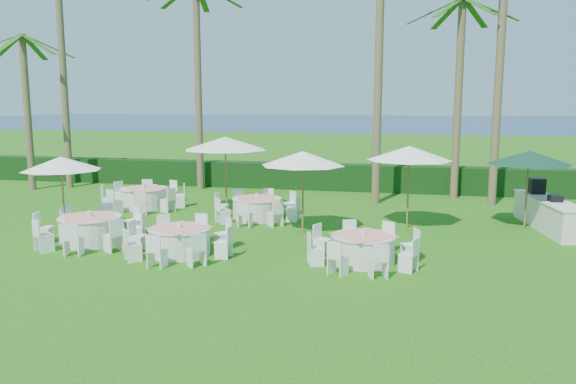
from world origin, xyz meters
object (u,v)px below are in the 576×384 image
umbrella_d (409,153)px  umbrella_c (225,143)px  banquet_table_c (363,248)px  buffet_table (548,213)px  banquet_table_a (90,229)px  umbrella_b (303,158)px  umbrella_green (529,158)px  banquet_table_b (180,240)px  banquet_table_e (257,208)px  umbrella_a (61,164)px  banquet_table_d (144,197)px

umbrella_d → umbrella_c: bearing=168.1°
banquet_table_c → buffet_table: bearing=43.7°
banquet_table_a → buffet_table: bearing=20.1°
umbrella_b → umbrella_c: size_ratio=0.84×
umbrella_green → buffet_table: umbrella_green is taller
banquet_table_b → banquet_table_e: size_ratio=0.97×
banquet_table_c → banquet_table_a: bearing=177.8°
banquet_table_c → umbrella_d: bearing=76.8°
banquet_table_e → umbrella_b: (1.96, -1.68, 1.94)m
banquet_table_a → banquet_table_c: bearing=-2.2°
umbrella_green → umbrella_d: bearing=-169.1°
banquet_table_e → umbrella_d: 5.53m
banquet_table_b → umbrella_d: bearing=38.3°
umbrella_a → umbrella_c: umbrella_c is taller
umbrella_d → umbrella_b: bearing=-155.4°
banquet_table_b → umbrella_c: size_ratio=0.93×
banquet_table_d → umbrella_d: 10.26m
umbrella_a → umbrella_b: bearing=14.8°
banquet_table_b → umbrella_d: (5.89, 4.66, 2.05)m
banquet_table_b → umbrella_c: (-0.77, 6.06, 2.16)m
banquet_table_d → buffet_table: size_ratio=0.71×
banquet_table_e → umbrella_c: bearing=142.2°
umbrella_d → banquet_table_d: bearing=172.5°
banquet_table_a → banquet_table_e: 5.72m
banquet_table_b → banquet_table_d: 7.24m
umbrella_a → umbrella_d: bearing=17.9°
banquet_table_d → umbrella_b: bearing=-22.2°
banquet_table_a → banquet_table_e: bearing=48.6°
banquet_table_c → buffet_table: buffet_table is taller
banquet_table_c → banquet_table_d: size_ratio=0.92×
umbrella_a → buffet_table: (14.68, 4.15, -1.68)m
umbrella_green → umbrella_b: bearing=-162.5°
banquet_table_a → banquet_table_c: (7.90, -0.31, -0.03)m
banquet_table_b → banquet_table_d: bearing=124.3°
banquet_table_e → umbrella_c: (-1.52, 1.18, 2.14)m
banquet_table_e → umbrella_c: umbrella_c is taller
banquet_table_a → umbrella_c: bearing=67.5°
umbrella_a → banquet_table_e: bearing=34.7°
banquet_table_b → banquet_table_a: bearing=169.0°
banquet_table_a → umbrella_b: 6.60m
banquet_table_c → banquet_table_d: 10.61m
umbrella_d → umbrella_a: bearing=-162.1°
banquet_table_d → umbrella_green: bearing=-2.5°
banquet_table_e → umbrella_a: 6.49m
banquet_table_a → umbrella_d: bearing=24.5°
banquet_table_e → banquet_table_c: bearing=-48.2°
umbrella_c → buffet_table: umbrella_c is taller
banquet_table_a → banquet_table_b: banquet_table_a is taller
umbrella_a → buffet_table: umbrella_a is taller
banquet_table_a → banquet_table_b: bearing=-11.0°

